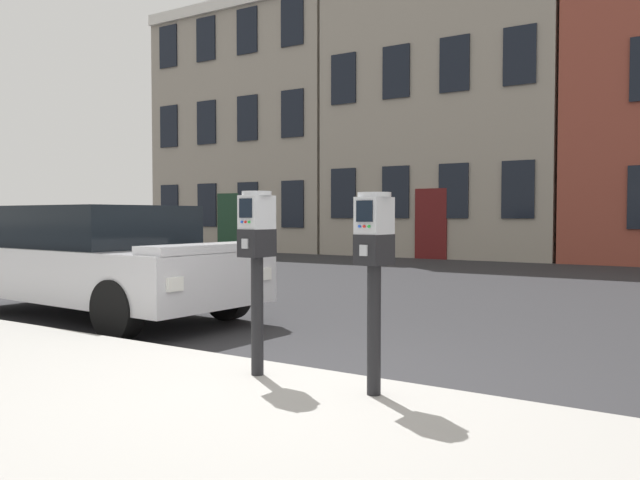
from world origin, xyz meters
name	(u,v)px	position (x,y,z in m)	size (l,w,h in m)	color
ground_plane	(314,395)	(0.00, 0.00, 0.00)	(160.00, 160.00, 0.00)	#28282B
sidewalk_slab	(144,456)	(0.00, -1.60, 0.07)	(80.00, 3.60, 0.14)	gray
parking_meter_near_kerb	(257,249)	(-0.37, -0.19, 1.06)	(0.23, 0.26, 1.33)	black
parking_meter_twin_adjacent	(374,256)	(0.59, -0.19, 1.04)	(0.23, 0.26, 1.31)	black
parked_car_navy_coupe	(96,259)	(-4.30, 1.49, 0.75)	(4.51, 2.05, 1.42)	silver
townhouse_green_painted	(270,132)	(-12.87, 16.52, 4.60)	(7.78, 5.27, 9.18)	#9E9384
townhouse_brick_corner	(460,91)	(-5.16, 16.90, 5.50)	(7.44, 6.04, 10.99)	#9E9384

